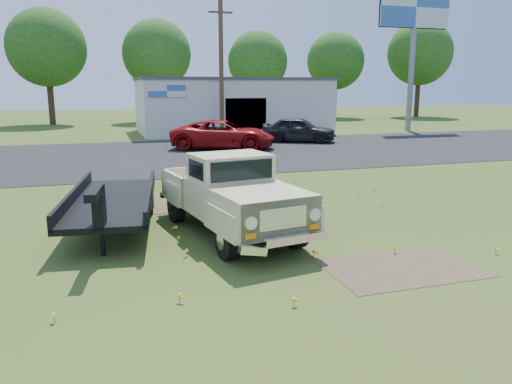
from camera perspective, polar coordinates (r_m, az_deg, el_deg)
ground at (r=12.28m, az=2.52°, el=-4.66°), size 140.00×140.00×0.00m
asphalt_lot at (r=26.59m, az=-8.67°, el=4.26°), size 90.00×14.00×0.02m
dirt_patch_a at (r=10.39m, az=16.24°, el=-8.29°), size 3.00×2.00×0.01m
dirt_patch_b at (r=15.10m, az=-9.25°, el=-1.63°), size 2.20×1.60×0.01m
commercial_building at (r=39.36m, az=-2.82°, el=9.93°), size 14.20×8.20×4.15m
billboard at (r=42.83m, az=17.64°, el=18.20°), size 6.10×0.45×11.05m
utility_pole_mid at (r=34.02m, az=-3.99°, el=13.80°), size 1.60×0.30×9.00m
treeline_c at (r=50.80m, az=-22.81°, el=14.96°), size 7.04×7.04×10.47m
treeline_d at (r=51.98m, az=-11.27°, el=15.20°), size 6.72×6.72×10.00m
treeline_e at (r=52.61m, az=0.21°, el=14.69°), size 6.08×6.08×9.04m
treeline_f at (r=58.71m, az=9.07°, el=14.57°), size 6.40×6.40×9.52m
treeline_g at (r=62.61m, az=18.24°, el=14.84°), size 7.36×7.36×10.95m
vintage_pickup_truck at (r=11.98m, az=-2.93°, el=-0.23°), size 2.97×5.68×1.96m
flatbed_trailer at (r=13.05m, az=-16.08°, el=-0.52°), size 2.72×6.04×1.59m
red_pickup at (r=28.57m, az=-3.79°, el=6.55°), size 6.44×4.64×1.63m
dark_sedan at (r=32.19m, az=4.91°, el=7.11°), size 4.98×3.93×1.59m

